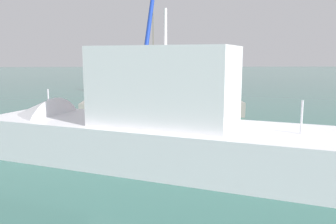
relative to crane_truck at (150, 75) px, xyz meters
name	(u,v)px	position (x,y,z in m)	size (l,w,h in m)	color
ground	(164,123)	(5.95, 0.78, -2.35)	(200.00, 200.00, 0.00)	#386B60
dock	(160,100)	(-0.76, 0.78, -1.91)	(10.66, 9.99, 0.89)	gray
crane_truck	(150,75)	(0.00, 0.00, 0.00)	(9.17, 3.62, 7.92)	navy
dock_worker	(191,85)	(2.29, 2.68, -0.54)	(0.34, 0.34, 1.80)	#3B3B3B
salvaged_car	(191,115)	(6.91, 2.19, -1.75)	(4.08, 2.49, 3.35)	red
moored_yacht	(107,135)	(12.60, -1.57, -1.49)	(9.06, 14.49, 6.50)	white
piling_near	(101,106)	(4.81, -2.86, -1.54)	(0.40, 0.40, 1.63)	brown
piling_mid	(168,106)	(4.98, 1.03, -1.53)	(0.39, 0.39, 1.65)	brown
piling_far	(213,100)	(4.85, 3.74, -1.24)	(0.30, 0.30, 2.22)	brown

